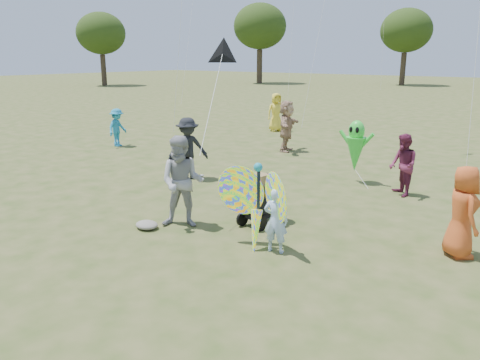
# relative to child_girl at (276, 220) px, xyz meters

# --- Properties ---
(ground) EXTENTS (160.00, 160.00, 0.00)m
(ground) POSITION_rel_child_girl_xyz_m (-0.86, -1.16, -0.60)
(ground) COLOR #51592B
(ground) RESTS_ON ground
(child_girl) EXTENTS (0.50, 0.40, 1.20)m
(child_girl) POSITION_rel_child_girl_xyz_m (0.00, 0.00, 0.00)
(child_girl) COLOR #AFCEF8
(child_girl) RESTS_ON ground
(adult_man) EXTENTS (1.16, 1.10, 1.90)m
(adult_man) POSITION_rel_child_girl_xyz_m (-2.24, -0.03, 0.35)
(adult_man) COLOR #9A9AA0
(adult_man) RESTS_ON ground
(grey_bag) EXTENTS (0.50, 0.41, 0.16)m
(grey_bag) POSITION_rel_child_girl_xyz_m (-2.74, -0.60, -0.52)
(grey_bag) COLOR gray
(grey_bag) RESTS_ON ground
(crowd_a) EXTENTS (0.89, 0.95, 1.63)m
(crowd_a) POSITION_rel_child_girl_xyz_m (2.67, 1.81, 0.21)
(crowd_a) COLOR #C95020
(crowd_a) RESTS_ON ground
(crowd_b) EXTENTS (1.20, 1.30, 1.76)m
(crowd_b) POSITION_rel_child_girl_xyz_m (-4.85, 2.89, 0.28)
(crowd_b) COLOR black
(crowd_b) RESTS_ON ground
(crowd_d) EXTENTS (1.05, 1.82, 1.87)m
(crowd_d) POSITION_rel_child_girl_xyz_m (-4.72, 8.02, 0.33)
(crowd_d) COLOR tan
(crowd_d) RESTS_ON ground
(crowd_e) EXTENTS (0.95, 0.96, 1.57)m
(crowd_e) POSITION_rel_child_girl_xyz_m (0.61, 4.90, 0.18)
(crowd_e) COLOR maroon
(crowd_e) RESTS_ON ground
(crowd_g) EXTENTS (0.96, 1.03, 1.77)m
(crowd_g) POSITION_rel_child_girl_xyz_m (-7.61, 11.80, 0.28)
(crowd_g) COLOR yellow
(crowd_g) RESTS_ON ground
(crowd_i) EXTENTS (0.75, 1.05, 1.46)m
(crowd_i) POSITION_rel_child_girl_xyz_m (-10.48, 4.89, 0.13)
(crowd_i) COLOR teal
(crowd_i) RESTS_ON ground
(jogging_stroller) EXTENTS (0.61, 1.10, 1.09)m
(jogging_stroller) POSITION_rel_child_girl_xyz_m (-1.03, 1.10, 0.01)
(jogging_stroller) COLOR black
(jogging_stroller) RESTS_ON ground
(butterfly_kite) EXTENTS (1.74, 0.75, 1.80)m
(butterfly_kite) POSITION_rel_child_girl_xyz_m (-0.38, -0.04, 0.21)
(butterfly_kite) COLOR #E55B24
(butterfly_kite) RESTS_ON ground
(delta_kite_rig) EXTENTS (1.80, 2.71, 2.36)m
(delta_kite_rig) POSITION_rel_child_girl_xyz_m (-3.17, 2.43, 2.85)
(delta_kite_rig) COLOR black
(delta_kite_rig) RESTS_ON ground
(alien_kite) EXTENTS (1.12, 0.69, 1.74)m
(alien_kite) POSITION_rel_child_girl_xyz_m (-0.87, 5.37, 0.37)
(alien_kite) COLOR #33D93A
(alien_kite) RESTS_ON ground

